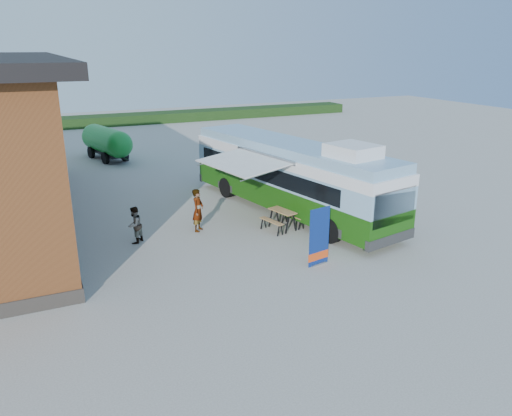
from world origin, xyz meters
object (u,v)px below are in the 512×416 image
picnic_table (282,215)px  person_b (135,225)px  banner (319,242)px  slurry_tanker (106,141)px  person_a (198,210)px  bus (290,174)px

picnic_table → person_b: (-6.39, 1.11, 0.13)m
banner → slurry_tanker: 22.45m
picnic_table → person_a: person_a is taller
banner → person_b: bearing=127.7°
person_b → slurry_tanker: 16.98m
bus → slurry_tanker: 17.16m
banner → person_a: banner is taller
bus → person_a: (-5.02, -0.75, -0.95)m
bus → banner: size_ratio=5.90×
person_a → bus: bearing=-41.4°
bus → picnic_table: bus is taller
person_a → person_b: bearing=135.4°
slurry_tanker → banner: bearing=-93.9°
person_b → slurry_tanker: (1.47, 16.91, 0.55)m
banner → slurry_tanker: slurry_tanker is taller
banner → person_a: bearing=107.8°
picnic_table → person_b: 6.48m
banner → person_b: banner is taller
banner → bus: bearing=60.3°
person_a → person_b: 2.89m
banner → slurry_tanker: (-4.39, 22.01, 0.42)m
banner → picnic_table: banner is taller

